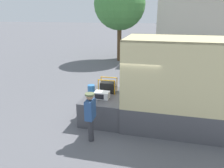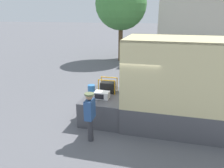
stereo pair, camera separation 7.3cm
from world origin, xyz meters
name	(u,v)px [view 1 (the left image)]	position (x,y,z in m)	size (l,w,h in m)	color
ground_plane	(125,119)	(0.00, 0.00, 0.00)	(160.00, 160.00, 0.00)	slate
tailgate_deck	(106,106)	(-0.78, 0.00, 0.46)	(1.56, 2.18, 0.93)	#4C4C51
microwave	(102,95)	(-0.83, -0.35, 1.06)	(0.54, 0.36, 0.27)	white
portable_generator	(108,87)	(-0.78, 0.36, 1.15)	(0.70, 0.44, 0.58)	black
orange_bucket	(91,89)	(-1.38, 0.04, 1.11)	(0.28, 0.28, 0.36)	#3370B2
worker_person	(90,113)	(-0.80, -1.75, 1.00)	(0.30, 0.44, 1.65)	#38383D
house_backdrop	(206,7)	(4.54, 13.90, 4.47)	(8.49, 6.51, 8.77)	beige
street_tree	(120,4)	(-2.52, 10.73, 4.62)	(4.16, 4.16, 6.72)	brown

